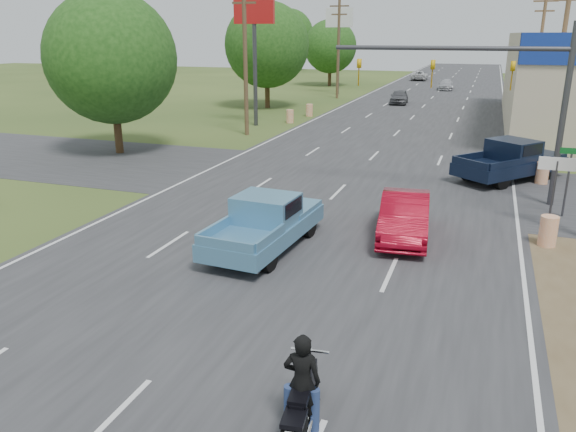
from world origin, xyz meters
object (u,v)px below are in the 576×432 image
at_px(navy_pickup, 512,160).
at_px(motorcycle, 301,407).
at_px(rider, 302,386).
at_px(distant_car_grey, 399,97).
at_px(distant_car_white, 419,76).
at_px(red_convertible, 404,217).
at_px(blue_pickup, 267,221).
at_px(distant_car_silver, 446,85).

bearing_deg(navy_pickup, motorcycle, -62.11).
height_order(rider, navy_pickup, navy_pickup).
distance_m(distant_car_grey, distant_car_white, 30.29).
bearing_deg(navy_pickup, distant_car_white, 139.55).
bearing_deg(red_convertible, motorcycle, -97.33).
xyz_separation_m(rider, navy_pickup, (3.80, 19.99, 0.07)).
relative_size(blue_pickup, navy_pickup, 0.93).
relative_size(rider, navy_pickup, 0.30).
bearing_deg(distant_car_silver, distant_car_white, 105.08).
distance_m(motorcycle, navy_pickup, 20.42).
height_order(red_convertible, blue_pickup, blue_pickup).
bearing_deg(distant_car_white, rider, 92.58).
bearing_deg(rider, red_convertible, -98.18).
bearing_deg(distant_car_silver, red_convertible, -91.04).
bearing_deg(red_convertible, distant_car_silver, 86.87).
distance_m(red_convertible, distant_car_silver, 54.32).
distance_m(rider, distant_car_silver, 64.62).
height_order(motorcycle, rider, rider).
height_order(distant_car_grey, distant_car_silver, distant_car_grey).
bearing_deg(distant_car_silver, motorcycle, -91.72).
bearing_deg(distant_car_grey, motorcycle, -87.83).
relative_size(red_convertible, rider, 2.53).
distance_m(motorcycle, blue_pickup, 8.86).
xyz_separation_m(navy_pickup, distant_car_silver, (-6.47, 44.57, -0.34)).
distance_m(red_convertible, distant_car_grey, 38.38).
distance_m(rider, navy_pickup, 20.35).
bearing_deg(navy_pickup, distant_car_silver, 136.87).
bearing_deg(navy_pickup, red_convertible, -71.73).
bearing_deg(motorcycle, blue_pickup, 108.30).
height_order(motorcycle, blue_pickup, blue_pickup).
relative_size(blue_pickup, distant_car_silver, 1.28).
xyz_separation_m(blue_pickup, distant_car_white, (-3.72, 70.52, -0.22)).
distance_m(distant_car_grey, distant_car_silver, 16.64).
bearing_deg(distant_car_white, navy_pickup, 98.06).
xyz_separation_m(red_convertible, distant_car_white, (-7.72, 68.15, -0.07)).
xyz_separation_m(distant_car_grey, distant_car_white, (-1.70, 30.24, -0.02)).
bearing_deg(distant_car_silver, rider, -91.72).
bearing_deg(rider, distant_car_silver, -94.61).
relative_size(rider, distant_car_grey, 0.44).
xyz_separation_m(motorcycle, navy_pickup, (3.80, 20.06, 0.44)).
relative_size(red_convertible, distant_car_white, 0.94).
xyz_separation_m(motorcycle, distant_car_white, (-7.51, 78.53, 0.15)).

